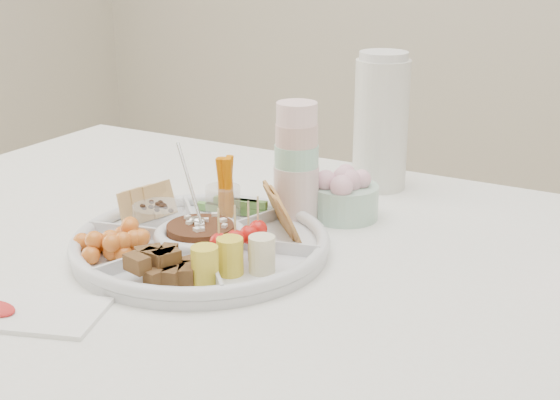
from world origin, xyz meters
The scene contains 11 objects.
party_tray centered at (-0.07, -0.04, 0.78)m, with size 0.38×0.38×0.04m, color silver.
bean_dip centered at (-0.07, -0.04, 0.79)m, with size 0.10×0.10×0.04m, color #3A1A0A.
tortillas centered at (0.02, 0.05, 0.80)m, with size 0.11×0.11×0.07m, color brown, non-canonical shape.
carrot_cucumber centered at (-0.10, 0.08, 0.82)m, with size 0.11×0.11×0.10m, color #CE6600, non-canonical shape.
pita_raisins centered at (-0.19, -0.01, 0.80)m, with size 0.11×0.11×0.06m, color tan, non-canonical shape.
cherries centered at (-0.16, -0.13, 0.79)m, with size 0.12×0.12×0.05m, color orange, non-canonical shape.
granola_chunks centered at (-0.04, -0.17, 0.79)m, with size 0.09×0.09×0.04m, color brown, non-canonical shape.
banana_tomato centered at (0.05, -0.08, 0.82)m, with size 0.12×0.12×0.10m, color tan, non-canonical shape.
cup_stack centered at (-0.01, 0.15, 0.86)m, with size 0.07×0.07×0.21m, color #B2C8AD.
thermos centered at (0.04, 0.39, 0.89)m, with size 0.10×0.10×0.26m, color silver.
flower_bowl centered at (0.05, 0.20, 0.80)m, with size 0.11×0.11×0.09m, color #A9CBB9.
Camera 1 is at (0.56, -0.93, 1.22)m, focal length 50.00 mm.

